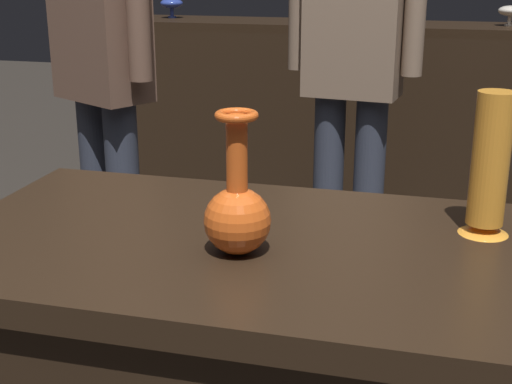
# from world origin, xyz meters

# --- Properties ---
(back_display_shelf) EXTENTS (2.60, 0.40, 0.99)m
(back_display_shelf) POSITION_xyz_m (0.00, 2.20, 0.49)
(back_display_shelf) COLOR black
(back_display_shelf) RESTS_ON ground_plane
(vase_centerpiece) EXTENTS (0.11, 0.11, 0.24)m
(vase_centerpiece) POSITION_xyz_m (-0.05, -0.06, 0.88)
(vase_centerpiece) COLOR #E55B1E
(vase_centerpiece) RESTS_ON display_plinth
(vase_tall_behind) EXTENTS (0.09, 0.09, 0.26)m
(vase_tall_behind) POSITION_xyz_m (0.36, 0.13, 0.92)
(vase_tall_behind) COLOR orange
(vase_tall_behind) RESTS_ON display_plinth
(shelf_vase_far_left) EXTENTS (0.11, 0.11, 0.09)m
(shelf_vase_far_left) POSITION_xyz_m (-1.04, 2.23, 1.06)
(shelf_vase_far_left) COLOR #2D429E
(shelf_vase_far_left) RESTS_ON back_display_shelf
(shelf_vase_center) EXTENTS (0.07, 0.07, 0.21)m
(shelf_vase_center) POSITION_xyz_m (0.00, 2.16, 1.09)
(shelf_vase_center) COLOR #7A388E
(shelf_vase_center) RESTS_ON back_display_shelf
(shelf_vase_right) EXTENTS (0.10, 0.10, 0.09)m
(shelf_vase_right) POSITION_xyz_m (0.52, 2.21, 1.05)
(shelf_vase_right) COLOR silver
(shelf_vase_right) RESTS_ON back_display_shelf
(visitor_near_left) EXTENTS (0.42, 0.31, 1.69)m
(visitor_near_left) POSITION_xyz_m (-0.80, 0.98, 1.00)
(visitor_near_left) COLOR #333847
(visitor_near_left) RESTS_ON ground_plane
(visitor_center_back) EXTENTS (0.47, 0.22, 1.65)m
(visitor_center_back) POSITION_xyz_m (-0.04, 1.34, 0.98)
(visitor_center_back) COLOR #333847
(visitor_center_back) RESTS_ON ground_plane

